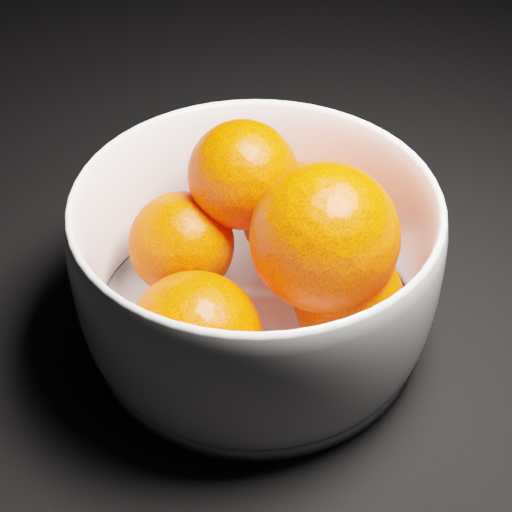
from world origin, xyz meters
TOP-DOWN VIEW (x-y plane):
  - bowl at (-0.25, 0.25)m, footprint 0.25×0.25m
  - orange_pile at (-0.24, 0.25)m, footprint 0.21×0.18m

SIDE VIEW (x-z plane):
  - bowl at x=-0.25m, z-range 0.00..0.12m
  - orange_pile at x=-0.24m, z-range 0.00..0.14m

